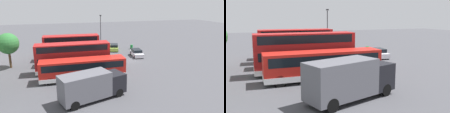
{
  "view_description": "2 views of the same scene",
  "coord_description": "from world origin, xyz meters",
  "views": [
    {
      "loc": [
        -34.65,
        12.91,
        10.74
      ],
      "look_at": [
        -1.82,
        3.31,
        1.47
      ],
      "focal_mm": 33.01,
      "sensor_mm": 36.0,
      "label": 1
    },
    {
      "loc": [
        -30.19,
        16.58,
        6.44
      ],
      "look_at": [
        -0.28,
        4.79,
        1.04
      ],
      "focal_mm": 39.01,
      "sensor_mm": 36.0,
      "label": 2
    }
  ],
  "objects": [
    {
      "name": "ground_plane",
      "position": [
        0.0,
        0.0,
        0.0
      ],
      "size": [
        140.0,
        140.0,
        0.0
      ],
      "primitive_type": "plane",
      "color": "#47474C"
    },
    {
      "name": "bus_single_deck_near_end",
      "position": [
        -7.28,
        9.09,
        1.62
      ],
      "size": [
        2.81,
        11.93,
        2.95
      ],
      "color": "red",
      "rests_on": "ground"
    },
    {
      "name": "bus_double_decker_second",
      "position": [
        -3.68,
        10.08,
        2.45
      ],
      "size": [
        2.8,
        11.22,
        4.55
      ],
      "color": "#A51919",
      "rests_on": "ground"
    },
    {
      "name": "bus_single_deck_third",
      "position": [
        0.18,
        9.62,
        1.62
      ],
      "size": [
        3.3,
        11.13,
        2.95
      ],
      "color": "red",
      "rests_on": "ground"
    },
    {
      "name": "bus_double_decker_fourth",
      "position": [
        3.78,
        9.59,
        2.45
      ],
      "size": [
        3.08,
        10.36,
        4.55
      ],
      "color": "#A51919",
      "rests_on": "ground"
    },
    {
      "name": "bus_single_deck_fifth",
      "position": [
        7.17,
        9.5,
        1.62
      ],
      "size": [
        3.13,
        10.48,
        2.95
      ],
      "color": "#B71411",
      "rests_on": "ground"
    },
    {
      "name": "box_truck_blue",
      "position": [
        -13.74,
        9.11,
        1.71
      ],
      "size": [
        4.63,
        7.9,
        3.2
      ],
      "color": "#595960",
      "rests_on": "ground"
    },
    {
      "name": "car_hatchback_silver",
      "position": [
        2.15,
        -2.98,
        0.7
      ],
      "size": [
        4.45,
        2.31,
        1.43
      ],
      "color": "silver",
      "rests_on": "ground"
    },
    {
      "name": "car_small_green",
      "position": [
        8.36,
        -0.13,
        0.7
      ],
      "size": [
        4.49,
        2.87,
        1.43
      ],
      "color": "#A5D14C",
      "rests_on": "ground"
    },
    {
      "name": "lamp_post_tall",
      "position": [
        11.94,
        2.05,
        4.49
      ],
      "size": [
        0.7,
        0.3,
        7.63
      ],
      "color": "#38383D",
      "rests_on": "ground"
    },
    {
      "name": "waste_bin_yellow",
      "position": [
        8.51,
        -4.41,
        0.47
      ],
      "size": [
        0.6,
        0.6,
        0.95
      ],
      "primitive_type": "cylinder",
      "color": "#197F33",
      "rests_on": "ground"
    },
    {
      "name": "tree_midright",
      "position": [
        1.22,
        19.87,
        4.07
      ],
      "size": [
        3.39,
        3.39,
        5.8
      ],
      "color": "#4C3823",
      "rests_on": "ground"
    }
  ]
}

